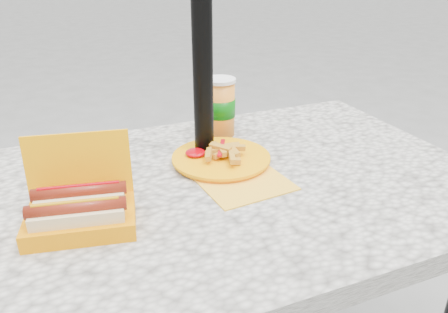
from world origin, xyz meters
name	(u,v)px	position (x,y,z in m)	size (l,w,h in m)	color
picnic_table	(228,219)	(0.00, 0.00, 0.64)	(1.20, 0.80, 0.75)	beige
umbrella_pole	(202,15)	(0.00, 0.16, 1.10)	(0.05, 0.05, 2.20)	black
hotdog_box	(80,210)	(-0.34, -0.06, 0.79)	(0.23, 0.18, 0.17)	#FFA100
fries_plate	(222,159)	(0.02, 0.08, 0.76)	(0.25, 0.34, 0.05)	yellow
soda_cup	(220,107)	(0.09, 0.27, 0.83)	(0.09, 0.09, 0.17)	orange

